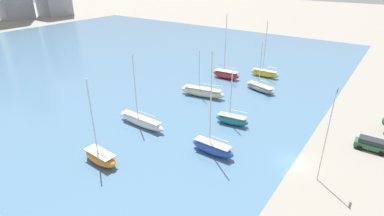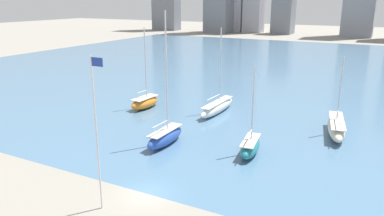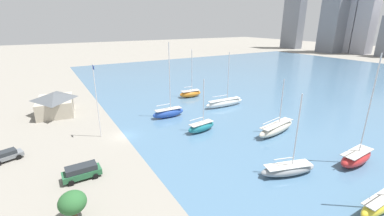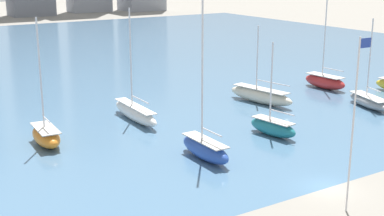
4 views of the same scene
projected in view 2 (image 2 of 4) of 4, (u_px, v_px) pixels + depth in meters
ground_plane at (147, 194)px, 35.10m from camera, size 500.00×500.00×0.00m
harbor_water at (305, 71)px, 94.49m from camera, size 180.00×140.00×0.00m
flag_pole at (97, 130)px, 30.72m from camera, size 1.24×0.14×13.42m
sailboat_white at (217, 107)px, 59.68m from camera, size 1.99×10.99×13.42m
sailboat_teal at (250, 146)px, 43.80m from camera, size 2.78×6.44×10.31m
sailboat_blue at (165, 136)px, 46.63m from camera, size 2.02×7.40×16.35m
sailboat_cream at (336, 127)px, 50.20m from camera, size 4.06×10.80×10.44m
sailboat_orange at (145, 102)px, 62.41m from camera, size 2.76×6.58×13.25m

